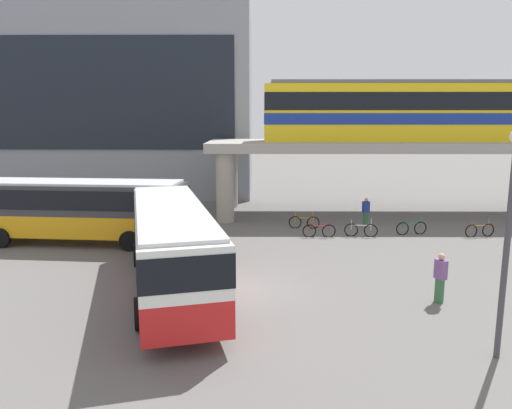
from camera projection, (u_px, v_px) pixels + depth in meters
The scene contains 14 objects.
ground_plane at pixel (241, 229), 28.05m from camera, with size 120.00×120.00×0.00m, color #605E5B.
station_building at pixel (120, 105), 40.92m from camera, with size 22.17×10.33×14.78m.
elevated_platform at pixel (429, 151), 31.67m from camera, with size 28.97×6.62×4.85m.
train at pixel (424, 111), 31.20m from camera, with size 20.72×2.96×3.84m.
bus_main at pixel (171, 239), 17.67m from camera, with size 5.25×11.32×3.22m.
bus_secondary at pixel (78, 205), 24.55m from camera, with size 11.22×3.47×3.22m.
bicycle_orange at pixel (304, 222), 28.12m from camera, with size 1.79×0.22×1.04m.
bicycle_red at pixel (319, 231), 26.02m from camera, with size 1.79×0.07×1.04m.
bicycle_brown at pixel (480, 230), 26.12m from camera, with size 1.76×0.47×1.04m.
bicycle_green at pixel (411, 228), 26.64m from camera, with size 1.78×0.34×1.04m.
bicycle_silver at pixel (361, 230), 26.17m from camera, with size 1.78×0.34×1.04m.
pedestrian_waiting_near_stop at pixel (366, 213), 28.71m from camera, with size 0.44×0.32×1.69m.
pedestrian_by_bike_rack at pixel (440, 279), 16.79m from camera, with size 0.39×0.47×1.76m.
lamp_post at pixel (509, 227), 12.41m from camera, with size 0.36×0.36×6.10m.
Camera 1 is at (1.08, -17.34, 6.39)m, focal length 33.87 mm.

